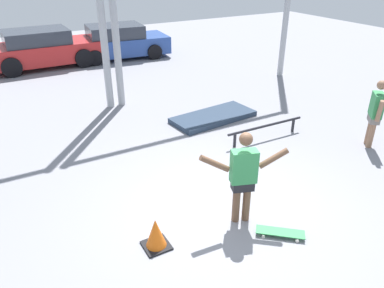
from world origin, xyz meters
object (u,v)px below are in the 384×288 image
Objects in this scene: parked_car_red at (42,49)px; bystander at (375,112)px; grind_rail at (266,128)px; traffic_cone at (156,234)px; skateboard at (280,232)px; manual_pad at (213,117)px; parked_car_blue at (119,42)px; skateboarder at (243,174)px.

parked_car_red is 2.69× the size of bystander.
bystander is at bearing -64.15° from parked_car_red.
grind_rail is 4.23× the size of traffic_cone.
manual_pad reaches higher than skateboard.
parked_car_blue is at bearing 73.11° from traffic_cone.
traffic_cone is (-0.38, -11.37, -0.45)m from parked_car_red.
parked_car_red is at bearing 88.11° from traffic_cone.
parked_car_blue is (1.61, 12.01, 0.59)m from skateboard.
bystander is at bearing 29.89° from skateboarder.
traffic_cone is (-5.68, -0.66, -0.60)m from bystander.
manual_pad is 1.69m from grind_rail.
manual_pad is 8.24m from parked_car_red.
traffic_cone is (-3.42, -11.27, -0.41)m from parked_car_blue.
parked_car_blue is at bearing 122.81° from skateboard.
bystander is at bearing -37.54° from grind_rail.
bystander is (2.26, -10.61, 0.19)m from parked_car_blue.
grind_rail is 4.35m from traffic_cone.
parked_car_red reaches higher than grind_rail.
parked_car_red is at bearing 115.08° from skateboarder.
skateboarder is at bearing -4.00° from traffic_cone.
manual_pad is at bearing -101.41° from bystander.
skateboarder reaches higher than skateboard.
manual_pad is (1.55, 4.45, 0.00)m from skateboard.
skateboard is 12.13m from parked_car_blue.
manual_pad is at bearing 47.82° from traffic_cone.
parked_car_red is 8.35× the size of traffic_cone.
parked_car_blue is at bearing 89.57° from manual_pad.
skateboarder is 2.27× the size of skateboard.
grind_rail is at bearing -70.19° from parked_car_red.
traffic_cone is (-1.49, 0.10, -0.65)m from skateboarder.
skateboarder is at bearing -84.97° from parked_car_red.
skateboarder is 1.04× the size of bystander.
traffic_cone is (-3.81, -2.10, -0.04)m from grind_rail.
traffic_cone is at bearing -92.43° from parked_car_red.
manual_pad is 4.50× the size of traffic_cone.
bystander reaches higher than parked_car_blue.
parked_car_blue reaches higher than traffic_cone.
manual_pad is at bearing 105.39° from grind_rail.
traffic_cone is (-3.37, -3.72, 0.18)m from manual_pad.
traffic_cone is (-1.81, 0.74, 0.18)m from skateboard.
parked_car_red is at bearing 111.35° from manual_pad.
bystander is (1.88, -1.44, 0.56)m from grind_rail.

